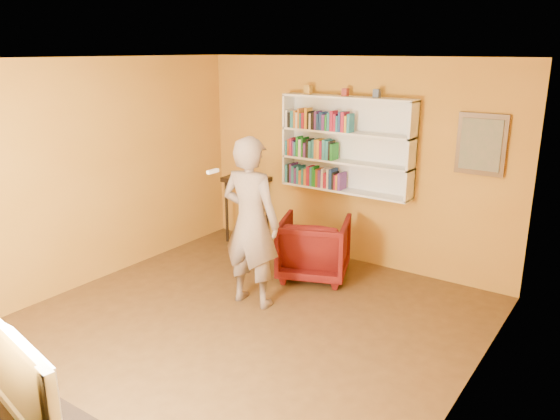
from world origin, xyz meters
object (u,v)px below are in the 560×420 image
Objects in this scene: ruby_lustre at (246,165)px; console_table at (246,189)px; armchair at (314,247)px; television at (37,375)px; person at (251,222)px; bookshelf at (348,145)px.

console_table is at bearing -63.43° from ruby_lustre.
console_table is 1.16× the size of armchair.
ruby_lustre is 0.22× the size of television.
bookshelf is at bearing -102.11° from person.
console_table is 0.36m from ruby_lustre.
bookshelf reaches higher than armchair.
bookshelf is at bearing -115.78° from armchair.
ruby_lustre is at bearing 116.57° from console_table.
armchair is 0.74× the size of television.
television is at bearing -67.68° from console_table.
bookshelf is at bearing 104.39° from television.
ruby_lustre is at bearing -174.16° from bookshelf.
bookshelf reaches higher than console_table.
console_table is 3.84× the size of ruby_lustre.
television is at bearing -67.68° from ruby_lustre.
person is (1.31, -1.59, -0.22)m from ruby_lustre.
television is (1.85, -4.50, -0.00)m from console_table.
television is at bearing -86.49° from bookshelf.
armchair is (-0.06, -0.72, -1.21)m from bookshelf.
television is (0.34, -3.94, 0.43)m from armchair.
ruby_lustre is 0.13× the size of person.
person is 1.66× the size of television.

